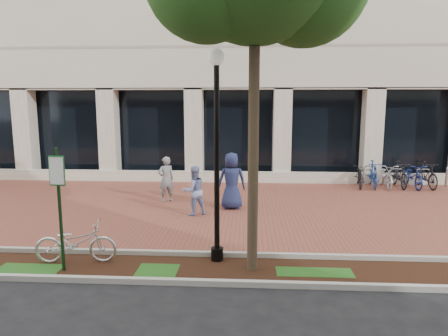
# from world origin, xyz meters

# --- Properties ---
(ground) EXTENTS (120.00, 120.00, 0.00)m
(ground) POSITION_xyz_m (0.00, 0.00, 0.00)
(ground) COLOR black
(ground) RESTS_ON ground
(brick_plaza) EXTENTS (40.00, 9.00, 0.01)m
(brick_plaza) POSITION_xyz_m (0.00, 0.00, 0.01)
(brick_plaza) COLOR brown
(brick_plaza) RESTS_ON ground
(planting_strip) EXTENTS (40.00, 1.50, 0.01)m
(planting_strip) POSITION_xyz_m (0.00, -5.25, 0.01)
(planting_strip) COLOR black
(planting_strip) RESTS_ON ground
(curb_plaza_side) EXTENTS (40.00, 0.12, 0.12)m
(curb_plaza_side) POSITION_xyz_m (0.00, -4.50, 0.06)
(curb_plaza_side) COLOR #A4A39B
(curb_plaza_side) RESTS_ON ground
(curb_street_side) EXTENTS (40.00, 0.12, 0.12)m
(curb_street_side) POSITION_xyz_m (0.00, -6.00, 0.06)
(curb_street_side) COLOR #A4A39B
(curb_street_side) RESTS_ON ground
(parking_sign) EXTENTS (0.34, 0.07, 2.65)m
(parking_sign) POSITION_xyz_m (-3.43, -5.52, 1.67)
(parking_sign) COLOR #143918
(parking_sign) RESTS_ON ground
(lamppost) EXTENTS (0.36, 0.36, 4.67)m
(lamppost) POSITION_xyz_m (-0.22, -4.72, 2.63)
(lamppost) COLOR black
(lamppost) RESTS_ON ground
(locked_bicycle) EXTENTS (1.86, 0.82, 0.95)m
(locked_bicycle) POSITION_xyz_m (-3.36, -5.03, 0.47)
(locked_bicycle) COLOR silver
(locked_bicycle) RESTS_ON ground
(pedestrian_left) EXTENTS (0.72, 0.65, 1.66)m
(pedestrian_left) POSITION_xyz_m (-2.49, 0.70, 0.83)
(pedestrian_left) COLOR slate
(pedestrian_left) RESTS_ON ground
(pedestrian_mid) EXTENTS (0.97, 0.91, 1.59)m
(pedestrian_mid) POSITION_xyz_m (-1.24, -0.99, 0.80)
(pedestrian_mid) COLOR #7E8BBC
(pedestrian_mid) RESTS_ON ground
(pedestrian_right) EXTENTS (1.02, 0.75, 1.93)m
(pedestrian_right) POSITION_xyz_m (-0.07, -0.15, 0.96)
(pedestrian_right) COLOR #1D2449
(pedestrian_right) RESTS_ON ground
(bollard) EXTENTS (0.12, 0.12, 0.86)m
(bollard) POSITION_xyz_m (8.97, 4.00, 0.44)
(bollard) COLOR #ADADB2
(bollard) RESTS_ON ground
(bike_rack_cluster) EXTENTS (3.60, 2.02, 1.13)m
(bike_rack_cluster) POSITION_xyz_m (6.61, 3.77, 0.53)
(bike_rack_cluster) COLOR black
(bike_rack_cluster) RESTS_ON ground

